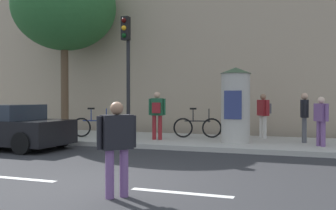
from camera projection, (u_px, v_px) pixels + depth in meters
The scene contains 15 objects.
ground_plane at pixel (92, 185), 7.18m from camera, with size 80.00×80.00×0.00m, color #2B2B2D.
sidewalk_curb at pixel (197, 141), 13.75m from camera, with size 36.00×4.00×0.15m, color #B2ADA3.
lane_markings at pixel (92, 185), 7.18m from camera, with size 25.80×0.16×0.01m.
building_backdrop at pixel (226, 33), 18.36m from camera, with size 36.00×5.00×9.27m, color tan.
traffic_light at pixel (127, 58), 12.69m from camera, with size 0.24×0.45×4.07m.
poster_column at pixel (236, 104), 12.68m from camera, with size 1.02×1.02×2.44m.
street_tree at pixel (64, 7), 16.39m from camera, with size 4.32×4.32×7.13m.
pedestrian_in_dark_shirt at pixel (117, 141), 6.27m from camera, with size 0.50×0.53×1.55m.
pedestrian_near_pole at pixel (304, 113), 12.72m from camera, with size 0.27×0.62×1.62m.
pedestrian_in_red_top at pixel (157, 111), 13.58m from camera, with size 0.58×0.45×1.67m.
pedestrian_in_light_jacket at pixel (321, 118), 11.72m from camera, with size 0.43×0.46×1.49m.
pedestrian_tallest at pixel (264, 111), 14.18m from camera, with size 0.53×0.58×1.60m.
bicycle_leaning at pixel (197, 127), 14.28m from camera, with size 1.74×0.47×1.09m.
bicycle_upright at pixel (95, 127), 14.49m from camera, with size 1.72×0.53×1.09m.
parked_car_dark at pixel (5, 127), 12.41m from camera, with size 4.18×2.06×1.39m.
Camera 1 is at (3.77, -6.24, 1.61)m, focal length 41.85 mm.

